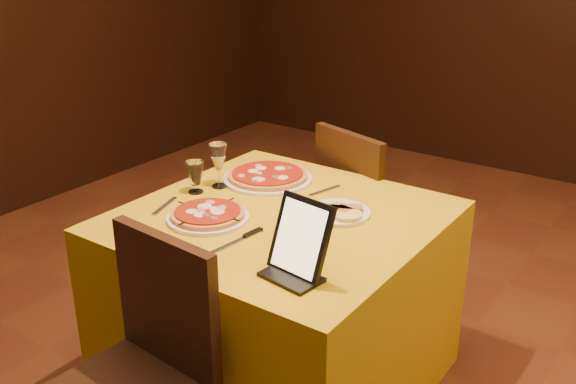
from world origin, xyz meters
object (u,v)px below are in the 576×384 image
Objects in this scene: main_table at (281,301)px; pizza_near at (208,216)px; wine_glass at (219,165)px; water_glass at (195,177)px; chair_main_far at (375,216)px; pizza_far at (268,177)px; tablet at (301,237)px.

pizza_near is at bearing -136.00° from main_table.
wine_glass is (-0.37, 0.08, 0.47)m from main_table.
water_glass is (-0.04, -0.10, -0.03)m from wine_glass.
chair_main_far is (0.00, 0.78, 0.08)m from main_table.
chair_main_far is 7.00× the size of water_glass.
pizza_far is (-0.06, 0.45, 0.00)m from pizza_near.
water_glass is 0.53× the size of tablet.
pizza_far is 0.32m from water_glass.
pizza_near is at bearing -56.54° from wine_glass.
tablet reaches higher than main_table.
pizza_far is at bearing 141.97° from tablet.
pizza_near is (-0.19, -0.97, 0.31)m from chair_main_far.
chair_main_far is 3.73× the size of tablet.
main_table is 0.60m from wine_glass.
pizza_far is at bearing 55.98° from wine_glass.
water_glass is 0.78m from tablet.
water_glass reaches higher than pizza_near.
tablet is at bearing -45.84° from pizza_far.
main_table is at bearing -12.84° from wine_glass.
main_table is 3.63× the size of pizza_near.
pizza_near is at bearing 96.30° from chair_main_far.
pizza_near reaches higher than main_table.
main_table is at bearing 2.39° from water_glass.
wine_glass reaches higher than main_table.
water_glass is at bearing 142.08° from pizza_near.
chair_main_far is 0.97m from water_glass.
main_table is 2.91× the size of pizza_far.
tablet is at bearing -14.64° from pizza_near.
wine_glass is 1.46× the size of water_glass.
pizza_far is (-0.25, 0.26, 0.39)m from main_table.
chair_main_far reaches higher than water_glass.
pizza_near is at bearing -82.28° from pizza_far.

